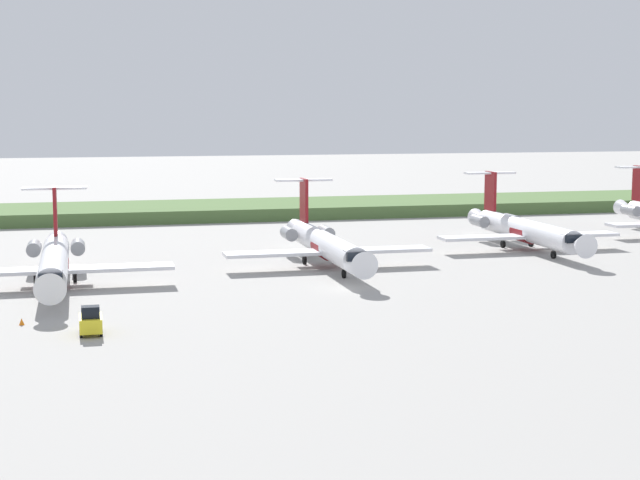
% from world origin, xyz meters
% --- Properties ---
extents(ground_plane, '(500.00, 500.00, 0.00)m').
position_xyz_m(ground_plane, '(0.00, 30.00, 0.00)').
color(ground_plane, '#9E9B96').
extents(grass_berm, '(320.00, 20.00, 1.98)m').
position_xyz_m(grass_berm, '(0.00, 68.38, 0.99)').
color(grass_berm, '#4C6B38').
rests_on(grass_berm, ground).
extents(regional_jet_second, '(22.81, 31.00, 9.00)m').
position_xyz_m(regional_jet_second, '(-28.04, 8.46, 2.54)').
color(regional_jet_second, white).
rests_on(regional_jet_second, ground).
extents(regional_jet_third, '(22.81, 31.00, 9.00)m').
position_xyz_m(regional_jet_third, '(0.69, 14.30, 2.54)').
color(regional_jet_third, white).
rests_on(regional_jet_third, ground).
extents(regional_jet_fourth, '(22.81, 31.00, 9.00)m').
position_xyz_m(regional_jet_fourth, '(27.84, 21.42, 2.54)').
color(regional_jet_fourth, white).
rests_on(regional_jet_fourth, ground).
extents(baggage_tug, '(1.72, 3.20, 2.30)m').
position_xyz_m(baggage_tug, '(-24.90, -13.84, 1.00)').
color(baggage_tug, yellow).
rests_on(baggage_tug, ground).
extents(safety_cone_front_marker, '(0.44, 0.44, 0.55)m').
position_xyz_m(safety_cone_front_marker, '(-30.26, -9.09, 0.28)').
color(safety_cone_front_marker, orange).
rests_on(safety_cone_front_marker, ground).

